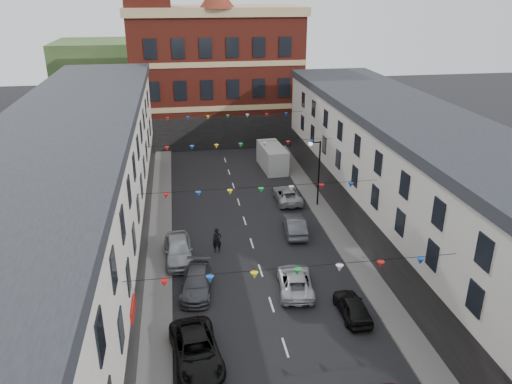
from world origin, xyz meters
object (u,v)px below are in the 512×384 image
street_lamp (316,165)px  white_van (272,157)px  car_right_d (353,307)px  car_right_f (287,195)px  moving_car (295,281)px  pedestrian (217,240)px  car_right_e (295,225)px  car_left_e (178,250)px  car_left_c (196,350)px  car_left_d (197,282)px

street_lamp → white_van: street_lamp is taller
white_van → car_right_d: bearing=-93.8°
car_right_d → car_right_f: bearing=-89.7°
moving_car → pedestrian: pedestrian is taller
street_lamp → car_right_e: street_lamp is taller
car_left_e → street_lamp: bearing=30.1°
car_left_e → car_right_d: car_left_e is taller
car_right_d → moving_car: size_ratio=0.81×
white_van → pedestrian: bearing=-116.6°
car_left_c → white_van: (9.46, 28.68, 0.54)m
car_right_e → car_left_c: bearing=63.6°
car_left_c → car_right_e: (8.37, 13.43, -0.01)m
car_right_d → car_right_f: (-0.11, 17.36, 0.01)m
car_left_e → pedestrian: 2.91m
car_left_c → pedestrian: size_ratio=2.72×
moving_car → car_right_e: bearing=-95.6°
car_left_d → car_right_f: car_left_d is taller
street_lamp → car_left_e: (-12.05, -7.64, -3.08)m
car_right_f → white_van: size_ratio=0.82×
car_left_e → moving_car: size_ratio=1.06×
car_left_c → car_left_e: (-0.73, 10.65, 0.11)m
car_left_d → moving_car: bearing=-0.3°
car_right_e → car_right_f: size_ratio=0.92×
car_left_c → car_right_d: (9.26, 2.44, -0.08)m
moving_car → white_van: bearing=-89.8°
white_van → moving_car: bearing=-100.6°
car_left_e → moving_car: (7.30, -5.00, -0.19)m
moving_car → white_van: white_van is taller
street_lamp → car_left_c: 21.75m
car_left_d → car_right_d: (8.92, -4.02, -0.03)m
car_left_c → pedestrian: bearing=73.1°
car_right_e → moving_car: (-1.80, -7.77, -0.07)m
car_left_c → car_right_e: bearing=51.4°
car_left_e → car_right_e: car_left_e is taller
street_lamp → moving_car: 13.89m
car_right_f → pedestrian: size_ratio=2.46×
car_right_d → moving_car: 4.19m
car_right_d → moving_car: moving_car is taller
car_left_d → pedestrian: pedestrian is taller
car_right_d → car_right_f: car_right_f is taller
street_lamp → car_right_e: 6.53m
car_right_f → pedestrian: 10.97m
street_lamp → car_left_c: bearing=-121.8°
car_right_d → white_van: size_ratio=0.66×
car_left_c → car_right_f: bearing=58.6°
moving_car → street_lamp: bearing=-103.2°
white_van → street_lamp: bearing=-83.3°
white_van → pedestrian: size_ratio=3.01×
car_right_e → car_right_f: car_right_e is taller
street_lamp → car_left_c: (-11.32, -18.29, -3.19)m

